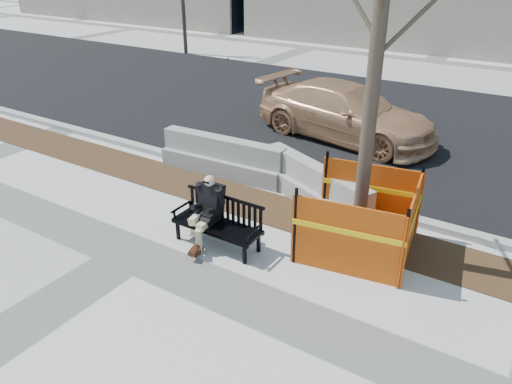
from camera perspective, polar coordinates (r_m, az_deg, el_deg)
ground at (r=8.65m, az=-13.91°, el=-6.83°), size 120.00×120.00×0.00m
mulch_strip at (r=10.32m, az=-3.69°, el=-0.30°), size 40.00×1.20×0.02m
asphalt_street at (r=15.38m, az=10.11°, el=8.43°), size 60.00×10.40×0.01m
curb at (r=11.00m, az=-0.80°, el=1.82°), size 60.00×0.25×0.12m
bench at (r=8.64m, az=-4.41°, el=-6.08°), size 1.62×0.59×0.86m
seated_man at (r=8.78m, az=-5.39°, el=-5.53°), size 0.52×0.86×1.21m
tree_fence at (r=8.71m, az=11.39°, el=-6.27°), size 3.04×3.04×6.64m
sedan at (r=13.66m, az=10.02°, el=6.13°), size 5.18×2.75×1.43m
jersey_barrier_left at (r=11.31m, az=-3.75°, el=2.16°), size 3.03×0.76×0.86m
jersey_barrier_right at (r=10.01m, az=6.70°, el=-1.34°), size 2.90×1.75×0.84m
far_tree_left at (r=25.18m, az=-8.03°, el=15.46°), size 2.31×2.31×5.55m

